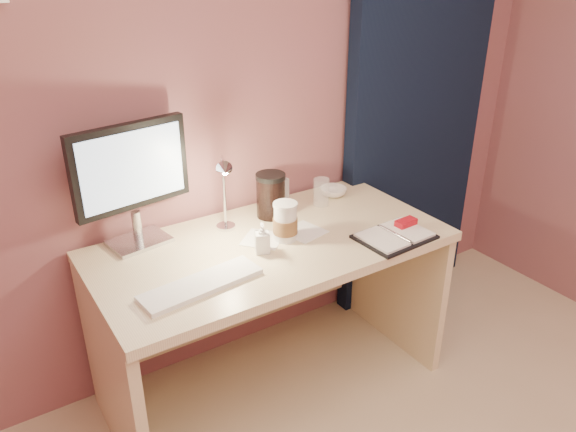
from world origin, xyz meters
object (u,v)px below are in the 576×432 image
monitor (130,174)px  bowl (333,192)px  coffee_cup (285,223)px  dark_jar (271,197)px  planner (396,235)px  lotion_bottle (262,238)px  keyboard (201,284)px  desk_lamp (240,186)px  clear_cup (321,192)px  product_box (274,196)px  desk (263,282)px

monitor → bowl: bearing=-11.3°
coffee_cup → dark_jar: bearing=73.5°
planner → lotion_bottle: 0.54m
monitor → lotion_bottle: (0.37, -0.32, -0.23)m
coffee_cup → lotion_bottle: 0.13m
keyboard → desk_lamp: bearing=35.4°
lotion_bottle → clear_cup: bearing=27.7°
coffee_cup → bowl: coffee_cup is taller
planner → coffee_cup: coffee_cup is taller
clear_cup → dark_jar: dark_jar is taller
monitor → product_box: 0.64m
keyboard → planner: planner is taller
lotion_bottle → keyboard: bearing=-162.0°
planner → product_box: size_ratio=1.98×
keyboard → product_box: size_ratio=2.84×
planner → product_box: 0.55m
planner → clear_cup: size_ratio=2.44×
keyboard → clear_cup: clear_cup is taller
lotion_bottle → desk_lamp: (0.01, 0.18, 0.15)m
monitor → clear_cup: 0.85m
lotion_bottle → product_box: size_ratio=0.78×
monitor → clear_cup: (0.81, -0.09, -0.23)m
coffee_cup → bowl: bearing=30.1°
lotion_bottle → dark_jar: (0.19, 0.25, 0.03)m
dark_jar → monitor: bearing=173.3°
dark_jar → product_box: bearing=38.9°
bowl → planner: bearing=-95.2°
clear_cup → coffee_cup: bearing=-148.3°
keyboard → desk_lamp: 0.46m
desk_lamp → bowl: bearing=33.9°
bowl → desk: bearing=-161.8°
bowl → lotion_bottle: lotion_bottle is taller
clear_cup → bowl: clear_cup is taller
desk → dark_jar: dark_jar is taller
planner → product_box: bearing=117.9°
monitor → keyboard: size_ratio=1.12×
desk_lamp → monitor: bearing=-178.0°
product_box → coffee_cup: bearing=-126.4°
planner → bowl: size_ratio=2.43×
clear_cup → dark_jar: 0.25m
keyboard → desk_lamp: (0.31, 0.27, 0.20)m
keyboard → desk_lamp: desk_lamp is taller
desk → product_box: bearing=44.8°
desk → keyboard: 0.49m
coffee_cup → lotion_bottle: coffee_cup is taller
planner → product_box: product_box is taller
desk → lotion_bottle: 0.32m
planner → bowl: planner is taller
planner → keyboard: bearing=170.6°
desk_lamp → clear_cup: bearing=30.0°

